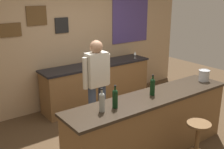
{
  "coord_description": "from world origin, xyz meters",
  "views": [
    {
      "loc": [
        -2.61,
        -2.99,
        2.36
      ],
      "look_at": [
        -0.09,
        0.45,
        1.05
      ],
      "focal_mm": 43.62,
      "sensor_mm": 36.0,
      "label": 1
    }
  ],
  "objects": [
    {
      "name": "wine_glass_b",
      "position": [
        0.5,
        1.68,
        1.01
      ],
      "size": [
        0.07,
        0.07,
        0.16
      ],
      "color": "silver",
      "rests_on": "side_counter"
    },
    {
      "name": "wine_bottle_b",
      "position": [
        -0.67,
        -0.41,
        1.06
      ],
      "size": [
        0.07,
        0.07,
        0.31
      ],
      "color": "black",
      "rests_on": "bar_counter"
    },
    {
      "name": "bar_counter",
      "position": [
        0.0,
        -0.4,
        0.46
      ],
      "size": [
        2.74,
        0.6,
        0.92
      ],
      "color": "brown",
      "rests_on": "ground_plane"
    },
    {
      "name": "ice_bucket",
      "position": [
        1.19,
        -0.41,
        1.02
      ],
      "size": [
        0.19,
        0.19,
        0.19
      ],
      "color": "#B7BABF",
      "rests_on": "bar_counter"
    },
    {
      "name": "wine_bottle_c",
      "position": [
        0.03,
        -0.37,
        1.06
      ],
      "size": [
        0.07,
        0.07,
        0.31
      ],
      "color": "black",
      "rests_on": "bar_counter"
    },
    {
      "name": "back_wall",
      "position": [
        0.03,
        2.03,
        1.42
      ],
      "size": [
        6.0,
        0.09,
        2.8
      ],
      "color": "tan",
      "rests_on": "ground_plane"
    },
    {
      "name": "wine_glass_c",
      "position": [
        1.37,
        1.56,
        1.01
      ],
      "size": [
        0.07,
        0.07,
        0.16
      ],
      "color": "silver",
      "rests_on": "side_counter"
    },
    {
      "name": "bartender",
      "position": [
        -0.3,
        0.59,
        0.94
      ],
      "size": [
        0.52,
        0.21,
        1.62
      ],
      "color": "#384766",
      "rests_on": "ground_plane"
    },
    {
      "name": "wine_bottle_a",
      "position": [
        -0.87,
        -0.4,
        1.06
      ],
      "size": [
        0.07,
        0.07,
        0.31
      ],
      "color": "#999E99",
      "rests_on": "bar_counter"
    },
    {
      "name": "wine_glass_a",
      "position": [
        0.17,
        1.66,
        1.01
      ],
      "size": [
        0.07,
        0.07,
        0.16
      ],
      "color": "silver",
      "rests_on": "side_counter"
    },
    {
      "name": "bar_stool",
      "position": [
        0.26,
        -1.04,
        0.46
      ],
      "size": [
        0.32,
        0.32,
        0.68
      ],
      "color": "brown",
      "rests_on": "ground_plane"
    },
    {
      "name": "side_counter",
      "position": [
        0.4,
        1.65,
        0.45
      ],
      "size": [
        2.45,
        0.56,
        0.9
      ],
      "color": "brown",
      "rests_on": "ground_plane"
    },
    {
      "name": "ground_plane",
      "position": [
        0.0,
        0.0,
        0.0
      ],
      "size": [
        10.0,
        10.0,
        0.0
      ],
      "primitive_type": "plane",
      "color": "#4C3823"
    }
  ]
}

